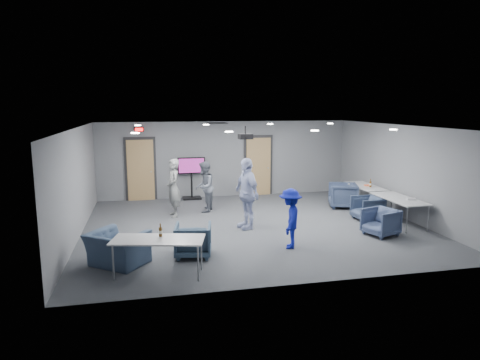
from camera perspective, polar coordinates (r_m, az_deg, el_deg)
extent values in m
plane|color=#313438|center=(11.83, 1.70, -6.06)|extent=(9.00, 9.00, 0.00)
plane|color=white|center=(11.39, 1.77, 7.12)|extent=(9.00, 9.00, 0.00)
cube|color=slate|center=(15.41, -1.91, 2.80)|extent=(9.00, 0.02, 2.70)
cube|color=slate|center=(7.80, 8.95, -4.34)|extent=(9.00, 0.02, 2.70)
cube|color=slate|center=(11.32, -20.94, -0.43)|extent=(0.02, 8.00, 2.70)
cube|color=slate|center=(13.36, 20.80, 1.06)|extent=(0.02, 8.00, 2.70)
cube|color=black|center=(15.16, -13.10, 1.40)|extent=(1.06, 0.06, 2.24)
cube|color=tan|center=(15.12, -13.10, 1.27)|extent=(0.90, 0.05, 2.10)
cylinder|color=gray|center=(15.08, -11.77, 1.10)|extent=(0.04, 0.10, 0.04)
cube|color=black|center=(15.67, 2.44, 1.92)|extent=(1.06, 0.06, 2.24)
cube|color=tan|center=(15.64, 2.47, 1.80)|extent=(0.90, 0.05, 2.10)
cylinder|color=gray|center=(15.69, 3.75, 1.63)|extent=(0.04, 0.10, 0.04)
cube|color=black|center=(14.99, -13.31, 6.57)|extent=(0.32, 0.06, 0.16)
cube|color=#FF0C0C|center=(14.95, -13.31, 6.56)|extent=(0.26, 0.02, 0.11)
cube|color=black|center=(14.03, -3.06, 7.57)|extent=(0.60, 0.60, 0.03)
cylinder|color=white|center=(9.25, -13.80, 6.10)|extent=(0.18, 0.18, 0.02)
cylinder|color=white|center=(12.85, -13.47, 7.10)|extent=(0.18, 0.18, 0.02)
cylinder|color=white|center=(9.42, -1.47, 6.45)|extent=(0.18, 0.18, 0.02)
cylinder|color=white|center=(12.97, -4.53, 7.36)|extent=(0.18, 0.18, 0.02)
cylinder|color=white|center=(9.99, 9.93, 6.50)|extent=(0.18, 0.18, 0.02)
cylinder|color=white|center=(13.39, 4.05, 7.45)|extent=(0.18, 0.18, 0.02)
cylinder|color=white|center=(10.91, 19.76, 6.34)|extent=(0.18, 0.18, 0.02)
cylinder|color=white|center=(14.09, 11.94, 7.38)|extent=(0.18, 0.18, 0.02)
imported|color=gray|center=(12.74, -8.86, -1.05)|extent=(0.50, 0.68, 1.72)
imported|color=slate|center=(13.20, -4.79, -0.91)|extent=(0.82, 0.92, 1.57)
imported|color=#ACB6DD|center=(11.35, 0.88, -1.79)|extent=(0.74, 1.20, 1.90)
imported|color=#161F94|center=(9.91, 6.71, -5.12)|extent=(0.82, 1.03, 1.39)
imported|color=#333E58|center=(14.17, 13.54, -2.01)|extent=(1.10, 1.08, 0.79)
imported|color=#323E56|center=(12.81, 16.63, -3.65)|extent=(0.78, 0.75, 0.69)
imported|color=#3D4A6A|center=(11.43, 18.24, -5.35)|extent=(0.95, 0.93, 0.69)
imported|color=#3C5168|center=(9.47, -6.27, -7.95)|extent=(0.89, 0.91, 0.72)
imported|color=#3C4D67|center=(9.25, -16.01, -8.77)|extent=(1.43, 1.41, 0.70)
cube|color=silver|center=(14.20, 16.37, -0.80)|extent=(0.70, 1.67, 0.03)
cylinder|color=gray|center=(14.80, 13.99, -1.71)|extent=(0.04, 0.04, 0.70)
cylinder|color=gray|center=(13.50, 16.83, -2.95)|extent=(0.04, 0.04, 0.70)
cylinder|color=gray|center=(15.04, 15.82, -1.60)|extent=(0.04, 0.04, 0.70)
cylinder|color=gray|center=(13.76, 18.78, -2.81)|extent=(0.04, 0.04, 0.70)
cube|color=silver|center=(12.60, 20.50, -2.35)|extent=(0.77, 1.86, 0.03)
cylinder|color=gray|center=(13.23, 17.30, -3.23)|extent=(0.04, 0.04, 0.70)
cylinder|color=gray|center=(11.83, 21.37, -5.00)|extent=(0.04, 0.04, 0.70)
cylinder|color=gray|center=(13.54, 19.57, -3.06)|extent=(0.04, 0.04, 0.70)
cylinder|color=gray|center=(12.18, 23.78, -4.75)|extent=(0.04, 0.04, 0.70)
cube|color=silver|center=(8.42, -10.88, -7.81)|extent=(1.87, 1.12, 0.03)
cylinder|color=gray|center=(8.68, -5.18, -9.66)|extent=(0.04, 0.04, 0.70)
cylinder|color=gray|center=(8.99, -15.47, -9.30)|extent=(0.04, 0.04, 0.70)
cylinder|color=gray|center=(8.15, -5.61, -11.00)|extent=(0.04, 0.04, 0.70)
cylinder|color=gray|center=(8.48, -16.56, -10.54)|extent=(0.04, 0.04, 0.70)
cylinder|color=#53320E|center=(8.53, -10.56, -6.83)|extent=(0.06, 0.06, 0.18)
cylinder|color=#53320E|center=(8.49, -10.59, -5.98)|extent=(0.02, 0.02, 0.08)
cylinder|color=beige|center=(8.53, -10.56, -6.83)|extent=(0.07, 0.07, 0.06)
cylinder|color=#53320E|center=(13.99, 17.00, -0.55)|extent=(0.06, 0.06, 0.18)
cylinder|color=#53320E|center=(13.97, 17.03, -0.02)|extent=(0.02, 0.02, 0.08)
cylinder|color=beige|center=(13.99, 17.00, -0.55)|extent=(0.07, 0.07, 0.06)
cube|color=#E06038|center=(14.18, 16.67, -0.68)|extent=(0.20, 0.14, 0.04)
cube|color=silver|center=(12.48, 21.86, -2.37)|extent=(0.25, 0.21, 0.05)
cube|color=black|center=(15.20, -6.43, -2.40)|extent=(0.64, 0.46, 0.06)
cylinder|color=black|center=(15.09, -6.47, -0.30)|extent=(0.06, 0.06, 1.10)
cube|color=black|center=(15.00, -6.51, 1.94)|extent=(0.96, 0.07, 0.57)
cube|color=#7C1B6A|center=(14.95, -6.49, 1.92)|extent=(0.87, 0.01, 0.50)
cylinder|color=black|center=(12.01, 0.73, 6.69)|extent=(0.04, 0.04, 0.22)
cube|color=black|center=(12.02, 0.73, 5.83)|extent=(0.39, 0.33, 0.15)
cylinder|color=black|center=(11.85, 0.92, 5.78)|extent=(0.08, 0.06, 0.08)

